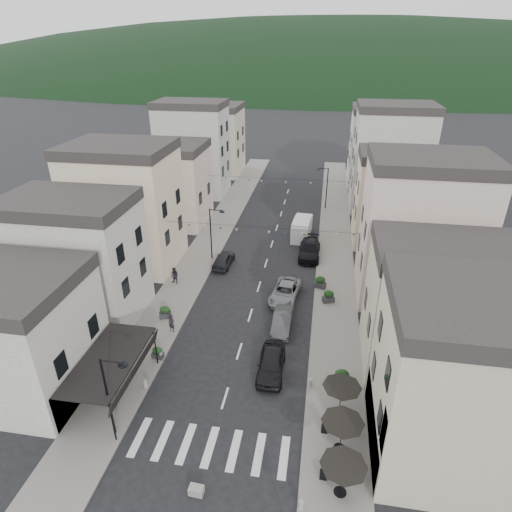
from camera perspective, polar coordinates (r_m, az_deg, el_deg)
The scene contains 29 objects.
ground at distance 27.34m, azimuth -7.35°, elevation -27.15°, with size 700.00×700.00×0.00m, color black.
sidewalk_left at distance 53.62m, azimuth -5.71°, elevation 2.67°, with size 4.00×76.00×0.12m, color slate.
sidewalk_right at distance 52.02m, azimuth 10.50°, elevation 1.54°, with size 4.00×76.00×0.12m, color slate.
hill_backdrop at distance 315.92m, azimuth 8.99°, elevation 22.77°, with size 640.00×360.00×70.00m, color black.
bistro_building at distance 27.12m, azimuth 26.97°, elevation -15.61°, with size 10.00×8.00×10.00m, color #BBAD95.
boutique_awning at distance 30.49m, azimuth -18.56°, elevation -13.13°, with size 3.77×7.50×3.28m.
buildings_row_left at distance 58.76m, azimuth -11.29°, elevation 10.79°, with size 10.20×54.16×14.00m.
buildings_row_right at distance 54.76m, azimuth 18.46°, elevation 8.95°, with size 10.20×54.16×14.50m.
cafe_terrace at distance 26.72m, azimuth 11.44°, elevation -21.26°, with size 2.50×8.10×2.53m.
streetlamp_left_near at distance 27.60m, azimuth -18.81°, elevation -16.54°, with size 1.70×0.56×6.00m.
streetlamp_left_far at distance 46.45m, azimuth -5.75°, elevation 3.61°, with size 1.70×0.56×6.00m.
streetlamp_right_far at distance 61.89m, azimuth 9.20°, elevation 9.44°, with size 1.70×0.56×6.00m.
bollards at distance 30.42m, azimuth -4.41°, elevation -18.46°, with size 11.66×10.26×0.60m.
bunting_near at distance 40.96m, azimuth 0.64°, elevation 3.41°, with size 19.00×0.28×0.62m.
bunting_far at distance 55.86m, azimuth 3.17°, elevation 9.92°, with size 19.00×0.28×0.62m.
parked_car_a at distance 32.31m, azimuth 2.05°, elevation -14.15°, with size 1.91×4.74×1.62m, color black.
parked_car_b at distance 36.65m, azimuth 3.51°, elevation -8.65°, with size 1.53×4.38×1.44m, color #363638.
parked_car_c at distance 40.51m, azimuth 3.93°, elevation -4.83°, with size 2.41×5.22×1.45m, color gray.
parked_car_d at distance 48.55m, azimuth 7.16°, elevation 0.87°, with size 2.30×5.66×1.64m, color black.
parked_car_e at distance 46.29m, azimuth -4.35°, elevation -0.49°, with size 1.73×4.31×1.47m, color black.
delivery_van at distance 53.01m, azimuth 6.11°, elevation 3.72°, with size 2.38×5.27×2.46m.
pedestrian_a at distance 36.67m, azimuth -11.19°, elevation -8.81°, with size 0.57×0.38×1.58m, color black.
pedestrian_b at distance 43.32m, azimuth -10.78°, elevation -2.61°, with size 0.84×0.66×1.74m, color black.
concrete_block_a at distance 26.59m, azimuth -7.96°, elevation -28.55°, with size 0.80×0.50×0.50m, color gray.
planter_la at distance 34.39m, azimuth -13.00°, elevation -12.44°, with size 0.95×0.61×1.00m.
planter_lb at distance 38.56m, azimuth -12.03°, elevation -7.33°, with size 1.17×0.91×1.16m.
planter_ra at distance 31.92m, azimuth 11.35°, elevation -15.57°, with size 1.30×1.05×1.28m.
planter_rb at distance 40.38m, azimuth 9.65°, elevation -5.34°, with size 1.22×0.92×1.21m.
planter_rc at distance 42.49m, azimuth 8.56°, elevation -3.46°, with size 1.21×0.85×1.23m.
Camera 1 is at (5.63, -15.09, 22.09)m, focal length 30.00 mm.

